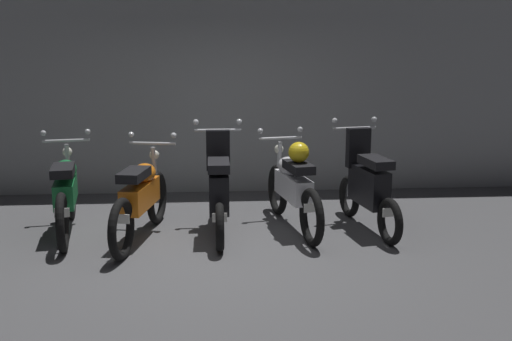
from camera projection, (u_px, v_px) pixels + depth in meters
ground_plane at (220, 256)px, 6.55m from camera, size 80.00×80.00×0.00m
back_wall at (216, 95)px, 9.11m from camera, size 16.00×0.30×2.83m
motorbike_slot_0 at (66, 192)px, 7.22m from camera, size 0.58×1.94×1.15m
motorbike_slot_1 at (141, 197)px, 7.01m from camera, size 0.63×1.93×1.15m
motorbike_slot_2 at (219, 189)px, 7.20m from camera, size 0.59×1.68×1.29m
motorbike_slot_3 at (293, 186)px, 7.39m from camera, size 0.62×1.93×1.15m
motorbike_slot_4 at (367, 186)px, 7.38m from camera, size 0.58×1.67×1.29m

